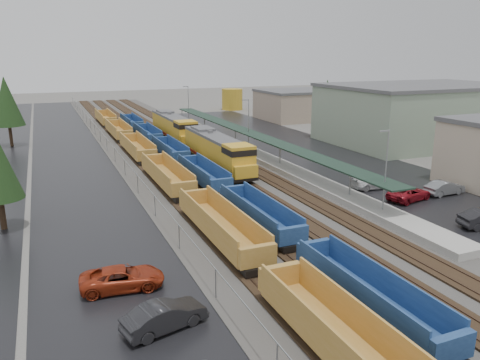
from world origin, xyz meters
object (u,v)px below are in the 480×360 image
object	(u,v)px
parked_car_west_c	(122,278)
parked_car_east_b	(409,194)
parked_car_west_b	(165,316)
well_string_blue	(203,175)
locomotive_lead	(217,151)
storage_tank	(232,99)
locomotive_trail	(174,127)
parked_car_east_c	(373,182)
well_string_yellow	(167,176)
parked_car_east_e	(445,188)

from	to	relation	value
parked_car_west_c	parked_car_east_b	world-z (taller)	parked_car_west_c
parked_car_west_b	well_string_blue	bearing A→B (deg)	-37.32
locomotive_lead	storage_tank	size ratio (longest dim) A/B	3.68
parked_car_west_b	parked_car_east_b	xyz separation A→B (m)	(28.35, 12.82, -0.07)
locomotive_trail	parked_car_east_c	xyz separation A→B (m)	(12.58, -35.98, -1.67)
well_string_yellow	parked_car_east_c	bearing A→B (deg)	-25.19
storage_tank	parked_car_east_c	xyz separation A→B (m)	(-13.60, -74.74, -1.98)
well_string_blue	parked_car_east_c	world-z (taller)	well_string_blue
parked_car_west_c	parked_car_east_c	distance (m)	31.54
locomotive_lead	parked_car_east_b	world-z (taller)	locomotive_lead
locomotive_lead	locomotive_trail	size ratio (longest dim) A/B	1.00
well_string_blue	well_string_yellow	bearing A→B (deg)	168.64
locomotive_trail	storage_tank	xyz separation A→B (m)	(26.19, 38.76, 0.30)
parked_car_east_b	parked_car_east_e	world-z (taller)	parked_car_east_e
parked_car_east_e	locomotive_trail	bearing A→B (deg)	21.09
parked_car_east_e	parked_car_west_b	bearing A→B (deg)	108.50
well_string_yellow	parked_car_west_b	bearing A→B (deg)	-104.53
parked_car_east_c	well_string_yellow	bearing A→B (deg)	67.71
parked_car_east_e	parked_car_east_c	bearing A→B (deg)	45.72
well_string_blue	parked_car_east_b	xyz separation A→B (m)	(17.25, -13.79, -0.41)
well_string_blue	parked_car_east_b	bearing A→B (deg)	-38.63
locomotive_lead	storage_tank	xyz separation A→B (m)	(26.19, 59.76, 0.30)
well_string_blue	parked_car_east_c	xyz separation A→B (m)	(16.58, -8.88, -0.38)
well_string_blue	parked_car_west_b	distance (m)	28.83
locomotive_lead	parked_car_east_c	xyz separation A→B (m)	(12.58, -14.98, -1.67)
well_string_yellow	parked_car_east_e	bearing A→B (deg)	-29.14
parked_car_west_c	parked_car_east_b	distance (m)	30.61
locomotive_trail	well_string_yellow	bearing A→B (deg)	-106.92
well_string_blue	storage_tank	bearing A→B (deg)	65.38
locomotive_lead	well_string_blue	xyz separation A→B (m)	(-4.00, -6.10, -1.29)
well_string_yellow	parked_car_east_c	world-z (taller)	well_string_yellow
locomotive_lead	parked_car_east_e	size ratio (longest dim) A/B	4.39
well_string_yellow	well_string_blue	world-z (taller)	well_string_yellow
storage_tank	parked_car_east_b	xyz separation A→B (m)	(-12.94, -79.65, -2.00)
parked_car_east_c	parked_car_east_e	bearing A→B (deg)	-128.62
storage_tank	parked_car_west_b	world-z (taller)	storage_tank
parked_car_west_c	storage_tank	bearing A→B (deg)	-19.73
locomotive_lead	well_string_blue	size ratio (longest dim) A/B	0.20
locomotive_lead	locomotive_trail	xyz separation A→B (m)	(0.00, 21.00, 0.00)
locomotive_lead	parked_car_east_b	size ratio (longest dim) A/B	3.94
storage_tank	parked_car_east_b	world-z (taller)	storage_tank
parked_car_east_c	parked_car_east_e	distance (m)	7.29
well_string_yellow	parked_car_west_b	world-z (taller)	well_string_yellow
locomotive_lead	parked_car_east_e	bearing A→B (deg)	-47.68
locomotive_trail	parked_car_west_b	xyz separation A→B (m)	(-15.10, -53.70, -1.63)
parked_car_west_c	parked_car_west_b	bearing A→B (deg)	-159.61
storage_tank	parked_car_east_c	size ratio (longest dim) A/B	1.08
locomotive_trail	parked_car_west_c	world-z (taller)	locomotive_trail
locomotive_trail	parked_car_east_b	bearing A→B (deg)	-72.04
well_string_blue	parked_car_west_b	bearing A→B (deg)	-112.65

